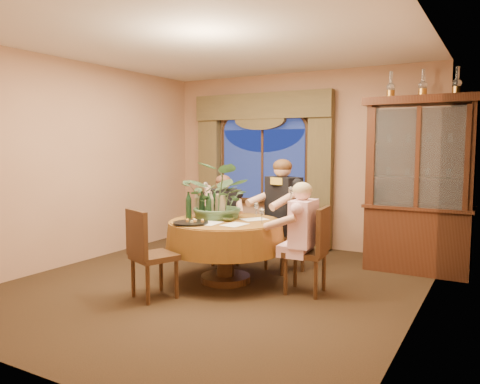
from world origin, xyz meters
The scene contains 37 objects.
floor centered at (0.00, 0.00, 0.00)m, with size 5.00×5.00×0.00m, color black.
wall_back centered at (0.00, 2.50, 1.40)m, with size 4.50×4.50×0.00m, color #A47658.
wall_right centered at (2.25, 0.00, 1.40)m, with size 5.00×5.00×0.00m, color #A47658.
ceiling centered at (0.00, 0.00, 2.80)m, with size 5.00×5.00×0.00m, color white.
window centered at (-0.60, 2.43, 1.30)m, with size 1.62×0.10×1.32m, color navy, non-canonical shape.
arched_transom centered at (-0.60, 2.43, 2.08)m, with size 1.60×0.06×0.44m, color navy, non-canonical shape.
drapery_left centered at (-1.63, 2.38, 1.18)m, with size 0.38×0.14×2.32m, color #4D4329.
drapery_right centered at (0.43, 2.38, 1.18)m, with size 0.38×0.14×2.32m, color #4D4329.
swag_valance centered at (-0.60, 2.35, 2.28)m, with size 2.45×0.16×0.42m, color #4D4329, non-canonical shape.
dining_table centered at (0.06, 0.14, 0.38)m, with size 1.43×1.43×0.75m, color #913811.
china_cabinet centered at (1.99, 1.75, 1.13)m, with size 1.39×0.55×2.25m, color #34160B.
oil_lamp_left centered at (1.59, 1.75, 2.42)m, with size 0.11×0.11×0.34m, color #A5722D, non-canonical shape.
oil_lamp_center centered at (1.99, 1.75, 2.42)m, with size 0.11×0.11×0.34m, color #A5722D, non-canonical shape.
oil_lamp_right centered at (2.38, 1.75, 2.42)m, with size 0.11×0.11×0.34m, color #A5722D, non-canonical shape.
chair_right centered at (1.05, 0.22, 0.48)m, with size 0.42×0.42×0.96m, color black.
chair_back_right centered at (0.47, 0.95, 0.48)m, with size 0.42×0.42×0.96m, color black.
chair_back centered at (-0.42, 0.91, 0.48)m, with size 0.42×0.42×0.96m, color black.
chair_front_left centered at (-0.30, -0.74, 0.48)m, with size 0.42×0.42×0.96m, color black.
person_pink centered at (1.04, 0.18, 0.62)m, with size 0.45×0.41×1.25m, color #F4BECA, non-canonical shape.
person_back centered at (-0.43, 0.89, 0.62)m, with size 0.44×0.41×1.24m, color black, non-canonical shape.
person_scarf centered at (0.42, 1.01, 0.73)m, with size 0.53×0.48×1.47m, color black, non-canonical shape.
stoneware_vase centered at (-0.09, 0.27, 0.90)m, with size 0.16×0.16×0.30m, color #937F5D, non-canonical shape.
centerpiece_plant centered at (-0.08, 0.27, 1.34)m, with size 0.89×0.99×0.77m, color #3C5C37.
olive_bowl centered at (0.12, 0.11, 0.77)m, with size 0.15×0.15×0.05m, color #42542C.
cheese_platter centered at (-0.15, -0.28, 0.76)m, with size 0.40×0.40×0.02m, color black.
wine_bottle_0 centered at (-0.40, 0.04, 0.92)m, with size 0.07×0.07×0.33m, color black.
wine_bottle_1 centered at (-0.40, 0.22, 0.92)m, with size 0.07×0.07×0.33m, color tan.
wine_bottle_2 centered at (-0.28, 0.15, 0.92)m, with size 0.07×0.07×0.33m, color black.
wine_bottle_3 centered at (-0.17, 0.18, 0.92)m, with size 0.07×0.07×0.33m, color tan.
wine_bottle_4 centered at (-0.11, 0.04, 0.92)m, with size 0.07×0.07×0.33m, color black.
wine_bottle_5 centered at (-0.23, 0.36, 0.92)m, with size 0.07×0.07×0.33m, color black.
tasting_paper_0 centered at (0.32, -0.08, 0.75)m, with size 0.21×0.30×0.00m, color white.
tasting_paper_1 centered at (0.33, 0.36, 0.75)m, with size 0.21×0.30×0.00m, color white.
tasting_paper_2 centered at (0.02, -0.14, 0.75)m, with size 0.21×0.30×0.00m, color white.
wine_glass_person_pink centered at (0.53, 0.16, 0.84)m, with size 0.07×0.07×0.18m, color silver, non-canonical shape.
wine_glass_person_back centered at (-0.20, 0.54, 0.84)m, with size 0.07×0.07×0.18m, color silver, non-canonical shape.
wine_glass_person_scarf centered at (0.24, 0.58, 0.84)m, with size 0.07×0.07×0.18m, color silver, non-canonical shape.
Camera 1 is at (2.92, -4.57, 1.64)m, focal length 35.00 mm.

